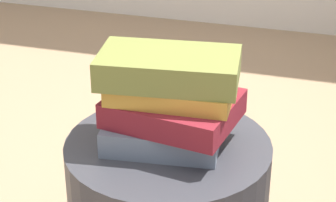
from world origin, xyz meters
name	(u,v)px	position (x,y,z in m)	size (l,w,h in m)	color
book_slate	(163,134)	(-0.01, -0.01, 0.46)	(0.25, 0.16, 0.06)	slate
book_maroon	(173,108)	(0.01, 0.01, 0.51)	(0.26, 0.21, 0.06)	maroon
book_ochre	(172,89)	(0.01, 0.01, 0.56)	(0.26, 0.16, 0.04)	#B7842D
book_olive	(170,68)	(0.00, 0.01, 0.61)	(0.29, 0.16, 0.06)	olive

